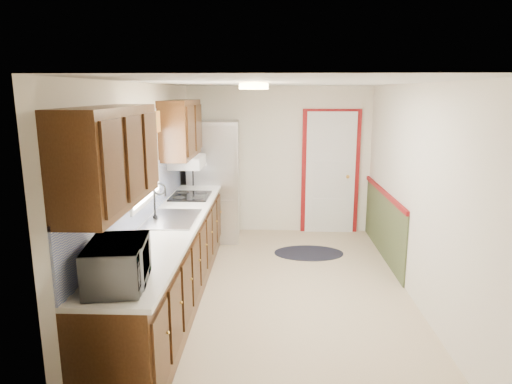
{
  "coord_description": "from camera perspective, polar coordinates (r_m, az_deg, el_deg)",
  "views": [
    {
      "loc": [
        -0.1,
        -4.96,
        2.3
      ],
      "look_at": [
        -0.29,
        0.28,
        1.15
      ],
      "focal_mm": 32.0,
      "sensor_mm": 36.0,
      "label": 1
    }
  ],
  "objects": [
    {
      "name": "room_shell",
      "position": [
        5.09,
        3.2,
        -0.15
      ],
      "size": [
        3.2,
        5.2,
        2.52
      ],
      "color": "tan",
      "rests_on": "ground"
    },
    {
      "name": "kitchen_run",
      "position": [
        5.03,
        -11.06,
        -5.1
      ],
      "size": [
        0.63,
        4.0,
        2.2
      ],
      "color": "#361D0C",
      "rests_on": "ground"
    },
    {
      "name": "back_wall_trim",
      "position": [
        7.39,
        10.57,
        1.15
      ],
      "size": [
        1.12,
        2.3,
        2.08
      ],
      "color": "maroon",
      "rests_on": "ground"
    },
    {
      "name": "ceiling_fixture",
      "position": [
        4.77,
        -0.29,
        13.08
      ],
      "size": [
        0.3,
        0.3,
        0.06
      ],
      "primitive_type": "cylinder",
      "color": "#FFD88C",
      "rests_on": "room_shell"
    },
    {
      "name": "microwave",
      "position": [
        3.42,
        -16.94,
        -8.08
      ],
      "size": [
        0.41,
        0.63,
        0.4
      ],
      "primitive_type": "imported",
      "rotation": [
        0.0,
        0.0,
        1.72
      ],
      "color": "white",
      "rests_on": "kitchen_run"
    },
    {
      "name": "refrigerator",
      "position": [
        7.2,
        -5.27,
        1.39
      ],
      "size": [
        0.82,
        0.8,
        1.87
      ],
      "rotation": [
        0.0,
        0.0,
        0.05
      ],
      "color": "#B7B7BC",
      "rests_on": "ground"
    },
    {
      "name": "rug",
      "position": [
        6.75,
        6.61,
        -7.58
      ],
      "size": [
        1.02,
        0.66,
        0.01
      ],
      "primitive_type": "ellipsoid",
      "rotation": [
        0.0,
        0.0,
        0.02
      ],
      "color": "black",
      "rests_on": "ground"
    },
    {
      "name": "cooktop",
      "position": [
        6.13,
        -8.19,
        -0.5
      ],
      "size": [
        0.5,
        0.6,
        0.02
      ],
      "primitive_type": "cube",
      "color": "black",
      "rests_on": "kitchen_run"
    }
  ]
}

